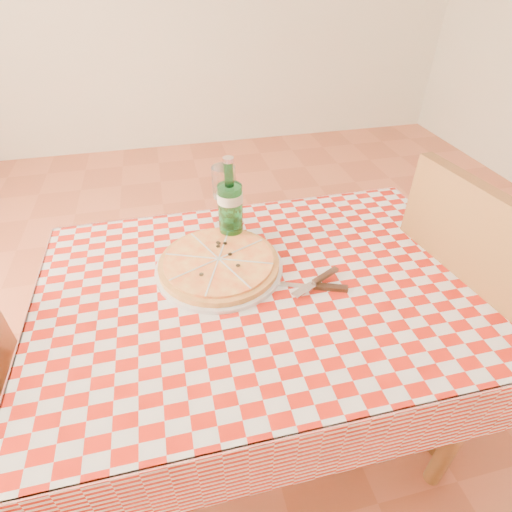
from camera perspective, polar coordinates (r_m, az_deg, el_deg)
The scene contains 7 objects.
dining_table at distance 1.22m, azimuth 1.57°, elevation -7.45°, with size 1.20×0.80×0.75m.
tablecloth at distance 1.16m, azimuth 1.65°, elevation -4.14°, with size 1.30×0.90×0.01m, color #A3150A.
chair_near at distance 1.52m, azimuth 27.80°, elevation -5.39°, with size 0.52×0.52×1.03m.
pizza_plate at distance 1.19m, azimuth -5.32°, elevation -0.96°, with size 0.38×0.38×0.05m, color #CA8E43, non-canonical shape.
water_bottle at distance 1.25m, azimuth -3.73°, elevation 7.79°, with size 0.08×0.08×0.29m, color #18632A, non-canonical shape.
wine_glass at distance 1.38m, azimuth -4.50°, elevation 8.70°, with size 0.08×0.08×0.20m, color white, non-canonical shape.
cutlery at distance 1.14m, azimuth 8.23°, elevation -4.00°, with size 0.24×0.20×0.03m, color silver, non-canonical shape.
Camera 1 is at (-0.23, -0.83, 1.53)m, focal length 28.00 mm.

